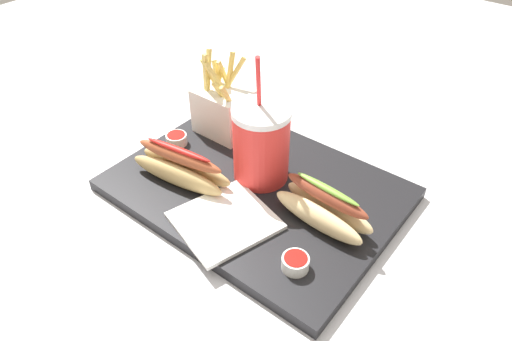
{
  "coord_description": "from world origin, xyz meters",
  "views": [
    {
      "loc": [
        -0.36,
        0.46,
        0.53
      ],
      "look_at": [
        0.0,
        0.0,
        0.05
      ],
      "focal_mm": 32.6,
      "sensor_mm": 36.0,
      "label": 1
    }
  ],
  "objects_px": {
    "ketchup_cup_2": "(271,145)",
    "ketchup_cup_3": "(177,138)",
    "soda_cup": "(261,144)",
    "fries_basket": "(224,109)",
    "hot_dog_2": "(181,167)",
    "hot_dog_1": "(323,209)",
    "ketchup_cup_1": "(295,262)",
    "napkin_stack": "(225,221)"
  },
  "relations": [
    {
      "from": "ketchup_cup_2",
      "to": "ketchup_cup_3",
      "type": "relative_size",
      "value": 0.98
    },
    {
      "from": "ketchup_cup_2",
      "to": "napkin_stack",
      "type": "bearing_deg",
      "value": 106.2
    },
    {
      "from": "ketchup_cup_1",
      "to": "ketchup_cup_3",
      "type": "xyz_separation_m",
      "value": [
        0.34,
        -0.11,
        -0.0
      ]
    },
    {
      "from": "hot_dog_1",
      "to": "ketchup_cup_1",
      "type": "height_order",
      "value": "hot_dog_1"
    },
    {
      "from": "ketchup_cup_3",
      "to": "ketchup_cup_1",
      "type": "bearing_deg",
      "value": 162.67
    },
    {
      "from": "ketchup_cup_2",
      "to": "napkin_stack",
      "type": "relative_size",
      "value": 0.27
    },
    {
      "from": "ketchup_cup_2",
      "to": "hot_dog_2",
      "type": "bearing_deg",
      "value": 67.06
    },
    {
      "from": "fries_basket",
      "to": "soda_cup",
      "type": "bearing_deg",
      "value": 154.91
    },
    {
      "from": "hot_dog_2",
      "to": "hot_dog_1",
      "type": "bearing_deg",
      "value": -164.87
    },
    {
      "from": "ketchup_cup_3",
      "to": "fries_basket",
      "type": "bearing_deg",
      "value": -115.34
    },
    {
      "from": "hot_dog_2",
      "to": "ketchup_cup_1",
      "type": "xyz_separation_m",
      "value": [
        -0.26,
        0.04,
        -0.02
      ]
    },
    {
      "from": "ketchup_cup_3",
      "to": "napkin_stack",
      "type": "bearing_deg",
      "value": 153.93
    },
    {
      "from": "ketchup_cup_2",
      "to": "ketchup_cup_3",
      "type": "distance_m",
      "value": 0.17
    },
    {
      "from": "hot_dog_1",
      "to": "soda_cup",
      "type": "bearing_deg",
      "value": -11.27
    },
    {
      "from": "hot_dog_2",
      "to": "ketchup_cup_2",
      "type": "relative_size",
      "value": 4.86
    },
    {
      "from": "ketchup_cup_1",
      "to": "napkin_stack",
      "type": "xyz_separation_m",
      "value": [
        0.13,
        -0.01,
        -0.01
      ]
    },
    {
      "from": "soda_cup",
      "to": "hot_dog_2",
      "type": "bearing_deg",
      "value": 43.4
    },
    {
      "from": "hot_dog_1",
      "to": "ketchup_cup_2",
      "type": "height_order",
      "value": "hot_dog_1"
    },
    {
      "from": "ketchup_cup_1",
      "to": "fries_basket",
      "type": "bearing_deg",
      "value": -32.86
    },
    {
      "from": "ketchup_cup_2",
      "to": "ketchup_cup_1",
      "type": "bearing_deg",
      "value": 134.07
    },
    {
      "from": "fries_basket",
      "to": "hot_dog_1",
      "type": "height_order",
      "value": "fries_basket"
    },
    {
      "from": "soda_cup",
      "to": "ketchup_cup_3",
      "type": "distance_m",
      "value": 0.19
    },
    {
      "from": "soda_cup",
      "to": "hot_dog_2",
      "type": "height_order",
      "value": "soda_cup"
    },
    {
      "from": "soda_cup",
      "to": "fries_basket",
      "type": "height_order",
      "value": "soda_cup"
    },
    {
      "from": "hot_dog_2",
      "to": "ketchup_cup_2",
      "type": "xyz_separation_m",
      "value": [
        -0.07,
        -0.16,
        -0.02
      ]
    },
    {
      "from": "ketchup_cup_3",
      "to": "napkin_stack",
      "type": "relative_size",
      "value": 0.28
    },
    {
      "from": "ketchup_cup_2",
      "to": "napkin_stack",
      "type": "xyz_separation_m",
      "value": [
        -0.05,
        0.19,
        -0.01
      ]
    },
    {
      "from": "soda_cup",
      "to": "hot_dog_1",
      "type": "relative_size",
      "value": 1.4
    },
    {
      "from": "hot_dog_1",
      "to": "napkin_stack",
      "type": "xyz_separation_m",
      "value": [
        0.11,
        0.09,
        -0.02
      ]
    },
    {
      "from": "fries_basket",
      "to": "hot_dog_2",
      "type": "height_order",
      "value": "fries_basket"
    },
    {
      "from": "fries_basket",
      "to": "hot_dog_1",
      "type": "xyz_separation_m",
      "value": [
        -0.28,
        0.09,
        -0.02
      ]
    },
    {
      "from": "soda_cup",
      "to": "ketchup_cup_3",
      "type": "xyz_separation_m",
      "value": [
        0.18,
        0.02,
        -0.06
      ]
    },
    {
      "from": "fries_basket",
      "to": "ketchup_cup_3",
      "type": "xyz_separation_m",
      "value": [
        0.04,
        0.09,
        -0.04
      ]
    },
    {
      "from": "napkin_stack",
      "to": "fries_basket",
      "type": "bearing_deg",
      "value": -48.69
    },
    {
      "from": "hot_dog_1",
      "to": "napkin_stack",
      "type": "distance_m",
      "value": 0.15
    },
    {
      "from": "ketchup_cup_1",
      "to": "napkin_stack",
      "type": "bearing_deg",
      "value": -2.27
    },
    {
      "from": "soda_cup",
      "to": "ketchup_cup_2",
      "type": "height_order",
      "value": "soda_cup"
    },
    {
      "from": "ketchup_cup_2",
      "to": "soda_cup",
      "type": "bearing_deg",
      "value": 113.82
    },
    {
      "from": "ketchup_cup_1",
      "to": "ketchup_cup_2",
      "type": "bearing_deg",
      "value": -45.93
    },
    {
      "from": "ketchup_cup_3",
      "to": "napkin_stack",
      "type": "height_order",
      "value": "ketchup_cup_3"
    },
    {
      "from": "fries_basket",
      "to": "ketchup_cup_1",
      "type": "bearing_deg",
      "value": 147.14
    },
    {
      "from": "ketchup_cup_1",
      "to": "ketchup_cup_3",
      "type": "relative_size",
      "value": 0.99
    }
  ]
}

